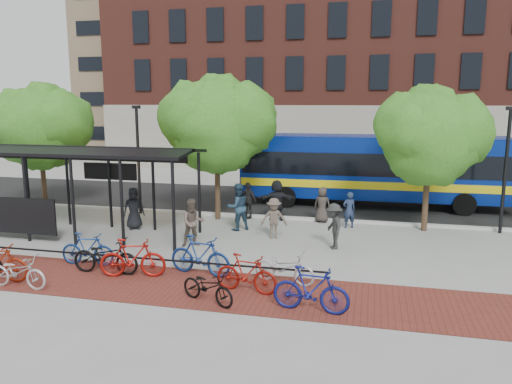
% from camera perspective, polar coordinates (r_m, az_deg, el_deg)
% --- Properties ---
extents(ground, '(160.00, 160.00, 0.00)m').
position_cam_1_polar(ground, '(19.13, 1.27, -5.83)').
color(ground, '#9E9E99').
rests_on(ground, ground).
extents(asphalt_street, '(160.00, 8.00, 0.01)m').
position_cam_1_polar(asphalt_street, '(26.78, 4.83, -1.13)').
color(asphalt_street, black).
rests_on(asphalt_street, ground).
extents(curb, '(160.00, 0.25, 0.12)m').
position_cam_1_polar(curb, '(22.91, 3.35, -2.95)').
color(curb, '#B7B7B2').
rests_on(curb, ground).
extents(brick_strip, '(24.00, 3.00, 0.01)m').
position_cam_1_polar(brick_strip, '(15.18, -10.31, -10.40)').
color(brick_strip, maroon).
rests_on(brick_strip, ground).
extents(bike_rack_rail, '(12.00, 0.05, 0.95)m').
position_cam_1_polar(bike_rack_rail, '(16.47, -13.25, -8.83)').
color(bike_rack_rail, black).
rests_on(bike_rack_rail, ground).
extents(building_brick, '(55.00, 14.00, 20.00)m').
position_cam_1_polar(building_brick, '(44.64, 22.01, 15.67)').
color(building_brick, brown).
rests_on(building_brick, ground).
extents(building_tower, '(22.00, 22.00, 30.00)m').
position_cam_1_polar(building_tower, '(62.01, -5.88, 19.33)').
color(building_tower, '#7A664C').
rests_on(building_tower, ground).
extents(bus_shelter, '(10.60, 3.07, 3.60)m').
position_cam_1_polar(bus_shelter, '(21.30, -20.96, 3.39)').
color(bus_shelter, black).
rests_on(bus_shelter, ground).
extents(tree_a, '(4.90, 4.00, 6.18)m').
position_cam_1_polar(tree_a, '(26.50, -23.31, 7.18)').
color(tree_a, '#382619').
rests_on(tree_a, ground).
extents(tree_b, '(5.15, 4.20, 6.47)m').
position_cam_1_polar(tree_b, '(22.36, -4.25, 8.11)').
color(tree_b, '#382619').
rests_on(tree_b, ground).
extents(tree_c, '(4.66, 3.80, 5.92)m').
position_cam_1_polar(tree_c, '(21.48, 19.47, 6.37)').
color(tree_c, '#382619').
rests_on(tree_c, ground).
extents(lamp_post_left, '(0.35, 0.20, 5.12)m').
position_cam_1_polar(lamp_post_left, '(24.26, -13.30, 3.98)').
color(lamp_post_left, black).
rests_on(lamp_post_left, ground).
extents(lamp_post_right, '(0.35, 0.20, 5.12)m').
position_cam_1_polar(lamp_post_right, '(22.34, 26.64, 2.62)').
color(lamp_post_right, black).
rests_on(lamp_post_right, ground).
extents(bus, '(13.35, 3.35, 3.59)m').
position_cam_1_polar(bus, '(26.17, 13.19, 2.93)').
color(bus, navy).
rests_on(bus, ground).
extents(bike_2, '(1.90, 0.71, 0.99)m').
position_cam_1_polar(bike_2, '(16.09, -25.60, -8.21)').
color(bike_2, '#B8B8BB').
rests_on(bike_2, ground).
extents(bike_3, '(1.86, 0.65, 1.10)m').
position_cam_1_polar(bike_3, '(17.38, -18.70, -6.20)').
color(bike_3, navy).
rests_on(bike_3, ground).
extents(bike_4, '(2.18, 0.82, 1.13)m').
position_cam_1_polar(bike_4, '(16.38, -16.81, -7.03)').
color(bike_4, black).
rests_on(bike_4, ground).
extents(bike_5, '(2.11, 1.02, 1.22)m').
position_cam_1_polar(bike_5, '(15.83, -13.93, -7.33)').
color(bike_5, '#9F140E').
rests_on(bike_5, ground).
extents(bike_7, '(2.17, 0.98, 1.26)m').
position_cam_1_polar(bike_7, '(15.64, -6.41, -7.22)').
color(bike_7, navy).
rests_on(bike_7, ground).
extents(bike_8, '(1.85, 1.26, 0.92)m').
position_cam_1_polar(bike_8, '(13.60, -5.53, -10.72)').
color(bike_8, black).
rests_on(bike_8, ground).
extents(bike_9, '(1.91, 0.83, 1.11)m').
position_cam_1_polar(bike_9, '(14.21, -1.10, -9.31)').
color(bike_9, maroon).
rests_on(bike_9, ground).
extents(bike_10, '(2.00, 1.06, 1.00)m').
position_cam_1_polar(bike_10, '(14.93, 3.27, -8.56)').
color(bike_10, silver).
rests_on(bike_10, ground).
extents(bike_11, '(2.06, 0.78, 1.21)m').
position_cam_1_polar(bike_11, '(13.02, 6.30, -11.04)').
color(bike_11, navy).
rests_on(bike_11, ground).
extents(pedestrian_0, '(1.02, 0.91, 1.76)m').
position_cam_1_polar(pedestrian_0, '(21.62, -13.78, -1.82)').
color(pedestrian_0, black).
rests_on(pedestrian_0, ground).
extents(pedestrian_2, '(1.22, 1.19, 1.98)m').
position_cam_1_polar(pedestrian_2, '(20.78, -2.10, -1.70)').
color(pedestrian_2, '#223C51').
rests_on(pedestrian_2, ground).
extents(pedestrian_3, '(1.15, 0.83, 1.61)m').
position_cam_1_polar(pedestrian_3, '(19.56, 2.06, -3.03)').
color(pedestrian_3, brown).
rests_on(pedestrian_3, ground).
extents(pedestrian_4, '(1.06, 0.80, 1.67)m').
position_cam_1_polar(pedestrian_4, '(22.90, -0.95, -0.95)').
color(pedestrian_4, black).
rests_on(pedestrian_4, ground).
extents(pedestrian_5, '(1.80, 0.96, 1.85)m').
position_cam_1_polar(pedestrian_5, '(22.50, 2.38, -0.93)').
color(pedestrian_5, black).
rests_on(pedestrian_5, ground).
extents(pedestrian_6, '(0.87, 0.66, 1.59)m').
position_cam_1_polar(pedestrian_6, '(22.34, 7.58, -1.44)').
color(pedestrian_6, '#39312E').
rests_on(pedestrian_6, ground).
extents(pedestrian_7, '(0.67, 0.57, 1.55)m').
position_cam_1_polar(pedestrian_7, '(21.54, 10.59, -2.03)').
color(pedestrian_7, '#1F2C49').
rests_on(pedestrian_7, ground).
extents(pedestrian_8, '(1.09, 1.02, 1.80)m').
position_cam_1_polar(pedestrian_8, '(18.66, -7.22, -3.48)').
color(pedestrian_8, brown).
rests_on(pedestrian_8, ground).
extents(pedestrian_9, '(0.98, 1.25, 1.69)m').
position_cam_1_polar(pedestrian_9, '(18.41, 8.89, -3.88)').
color(pedestrian_9, '#2B2B2B').
rests_on(pedestrian_9, ground).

